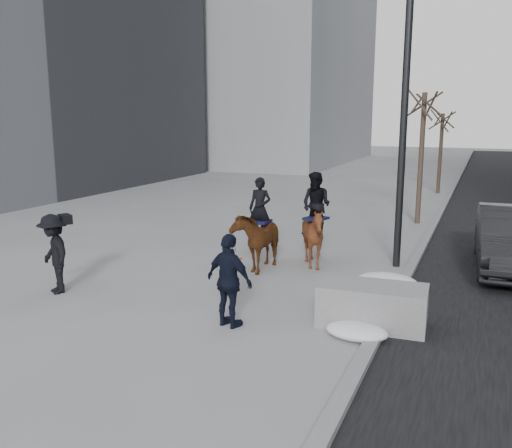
% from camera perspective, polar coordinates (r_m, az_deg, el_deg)
% --- Properties ---
extents(ground, '(120.00, 120.00, 0.00)m').
position_cam_1_polar(ground, '(11.23, -2.43, -8.65)').
color(ground, gray).
rests_on(ground, ground).
extents(curb, '(0.25, 90.00, 0.12)m').
position_cam_1_polar(curb, '(19.94, 18.15, -0.13)').
color(curb, gray).
rests_on(curb, ground).
extents(planter, '(2.00, 1.08, 0.78)m').
position_cam_1_polar(planter, '(10.35, 12.14, -8.38)').
color(planter, gray).
rests_on(planter, ground).
extents(tree_near, '(1.20, 1.20, 5.13)m').
position_cam_1_polar(tree_near, '(20.16, 17.02, 7.26)').
color(tree_near, '#35271F').
rests_on(tree_near, ground).
extents(tree_far, '(1.20, 1.20, 4.36)m').
position_cam_1_polar(tree_far, '(28.51, 18.86, 7.45)').
color(tree_far, '#342C1E').
rests_on(tree_far, ground).
extents(mounted_left, '(0.84, 1.80, 2.31)m').
position_cam_1_polar(mounted_left, '(13.72, 0.21, -1.17)').
color(mounted_left, '#4E1C0F').
rests_on(mounted_left, ground).
extents(mounted_right, '(1.64, 1.75, 2.44)m').
position_cam_1_polar(mounted_right, '(13.86, 6.16, -0.61)').
color(mounted_right, '#46240E').
rests_on(mounted_right, ground).
extents(feeder, '(1.11, 0.99, 1.75)m').
position_cam_1_polar(feeder, '(9.95, -2.81, -5.99)').
color(feeder, black).
rests_on(feeder, ground).
extents(camera_crew, '(1.31, 1.15, 1.75)m').
position_cam_1_polar(camera_crew, '(12.60, -20.47, -2.92)').
color(camera_crew, black).
rests_on(camera_crew, ground).
extents(lamppost, '(0.25, 0.80, 9.09)m').
position_cam_1_polar(lamppost, '(14.07, 15.57, 15.67)').
color(lamppost, black).
rests_on(lamppost, ground).
extents(snow_piles, '(1.34, 3.83, 0.34)m').
position_cam_1_polar(snow_piles, '(11.62, 12.75, -7.39)').
color(snow_piles, white).
rests_on(snow_piles, ground).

